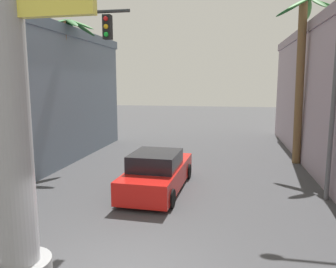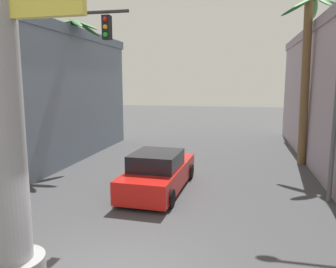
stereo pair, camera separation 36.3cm
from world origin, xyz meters
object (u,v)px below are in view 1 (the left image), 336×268
Objects in this scene: palm_tree_mid_right at (301,69)px; pedestrian_curb_left at (1,189)px; traffic_light_mast at (32,75)px; palm_tree_mid_left at (67,65)px; street_lamp at (325,64)px; car_lead at (158,173)px; neon_sign_pole at (3,17)px.

palm_tree_mid_right is 4.90× the size of pedestrian_curb_left.
palm_tree_mid_left is (-1.85, 5.90, 0.63)m from traffic_light_mast.
street_lamp reaches higher than pedestrian_curb_left.
pedestrian_curb_left is at bearing -138.54° from palm_tree_mid_right.
traffic_light_mast is at bearing -165.04° from street_lamp.
pedestrian_curb_left is at bearing -138.83° from car_lead.
neon_sign_pole reaches higher than traffic_light_mast.
palm_tree_mid_right reaches higher than palm_tree_mid_left.
street_lamp is 1.58× the size of car_lead.
traffic_light_mast is 5.63m from car_lead.
street_lamp is 1.26× the size of traffic_light_mast.
neon_sign_pole is 9.81m from street_lamp.
pedestrian_curb_left is at bearing -79.21° from palm_tree_mid_left.
pedestrian_curb_left is (-9.86, -3.67, -3.78)m from street_lamp.
street_lamp is at bearing 14.96° from traffic_light_mast.
car_lead is 5.39m from pedestrian_curb_left.
palm_tree_mid_right is at bearing 58.63° from neon_sign_pole.
palm_tree_mid_right is (6.09, 5.42, 4.10)m from car_lead.
traffic_light_mast is 0.77× the size of palm_tree_mid_right.
palm_tree_mid_right is 14.07m from pedestrian_curb_left.
street_lamp is at bearing 43.81° from neon_sign_pole.
neon_sign_pole is 1.37× the size of street_lamp.
neon_sign_pole reaches higher than street_lamp.
car_lead is (3.55, 2.37, -3.68)m from traffic_light_mast.
traffic_light_mast is 3.64m from pedestrian_curb_left.
palm_tree_mid_left is (-4.13, 10.18, -0.24)m from neon_sign_pole.
neon_sign_pole is 8.16m from car_lead.
neon_sign_pole is 14.15m from palm_tree_mid_right.
car_lead is (1.27, 6.66, -4.55)m from neon_sign_pole.
street_lamp is 7.08m from car_lead.
palm_tree_mid_left is at bearing -170.65° from palm_tree_mid_right.
traffic_light_mast is (-9.35, -2.50, -0.37)m from street_lamp.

